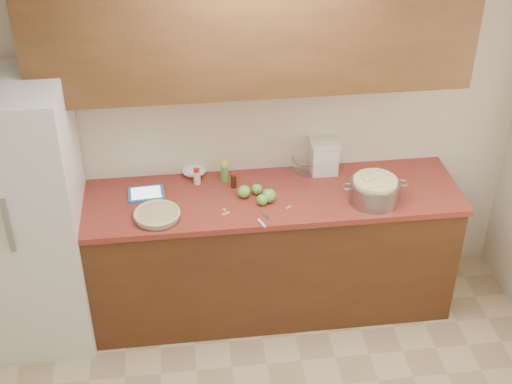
{
  "coord_description": "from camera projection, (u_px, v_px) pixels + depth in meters",
  "views": [
    {
      "loc": [
        -0.47,
        -2.28,
        3.44
      ],
      "look_at": [
        -0.0,
        1.43,
        0.98
      ],
      "focal_mm": 50.0,
      "sensor_mm": 36.0,
      "label": 1
    }
  ],
  "objects": [
    {
      "name": "apple_front",
      "position": [
        262.0,
        200.0,
        4.44
      ],
      "size": [
        0.07,
        0.07,
        0.09
      ],
      "color": "#60AA3C",
      "rests_on": "counter_run"
    },
    {
      "name": "lemon_bottle",
      "position": [
        225.0,
        172.0,
        4.65
      ],
      "size": [
        0.05,
        0.05,
        0.14
      ],
      "rotation": [
        0.0,
        0.0,
        0.1
      ],
      "color": "#4C8C38",
      "rests_on": "counter_run"
    },
    {
      "name": "upper_cabinets",
      "position": [
        252.0,
        32.0,
        4.1
      ],
      "size": [
        2.6,
        0.34,
        0.7
      ],
      "primitive_type": "cube",
      "color": "brown",
      "rests_on": "room_shell"
    },
    {
      "name": "paring_knife",
      "position": [
        262.0,
        222.0,
        4.29
      ],
      "size": [
        0.08,
        0.17,
        0.02
      ],
      "rotation": [
        0.0,
        0.0,
        0.38
      ],
      "color": "gray",
      "rests_on": "counter_run"
    },
    {
      "name": "apple_center",
      "position": [
        257.0,
        189.0,
        4.54
      ],
      "size": [
        0.07,
        0.07,
        0.08
      ],
      "color": "#60AA3C",
      "rests_on": "counter_run"
    },
    {
      "name": "room_shell",
      "position": [
        297.0,
        309.0,
        3.11
      ],
      "size": [
        3.6,
        3.6,
        3.6
      ],
      "color": "tan",
      "rests_on": "ground"
    },
    {
      "name": "vanilla_bottle",
      "position": [
        234.0,
        180.0,
        4.6
      ],
      "size": [
        0.04,
        0.04,
        0.11
      ],
      "rotation": [
        0.0,
        0.0,
        0.34
      ],
      "color": "black",
      "rests_on": "counter_run"
    },
    {
      "name": "tablet",
      "position": [
        146.0,
        194.0,
        4.55
      ],
      "size": [
        0.24,
        0.19,
        0.02
      ],
      "rotation": [
        0.0,
        0.0,
        0.07
      ],
      "color": "#216DA0",
      "rests_on": "counter_run"
    },
    {
      "name": "colander",
      "position": [
        374.0,
        190.0,
        4.46
      ],
      "size": [
        0.42,
        0.32,
        0.16
      ],
      "rotation": [
        0.0,
        0.0,
        -0.2
      ],
      "color": "gray",
      "rests_on": "counter_run"
    },
    {
      "name": "cinnamon_shaker",
      "position": [
        197.0,
        177.0,
        4.63
      ],
      "size": [
        0.05,
        0.05,
        0.11
      ],
      "rotation": [
        0.0,
        0.0,
        0.05
      ],
      "color": "beige",
      "rests_on": "counter_run"
    },
    {
      "name": "fridge",
      "position": [
        24.0,
        218.0,
        4.38
      ],
      "size": [
        0.7,
        0.7,
        1.8
      ],
      "primitive_type": "cube",
      "color": "silver",
      "rests_on": "ground"
    },
    {
      "name": "flour_canister",
      "position": [
        324.0,
        156.0,
        4.73
      ],
      "size": [
        0.19,
        0.19,
        0.23
      ],
      "rotation": [
        0.0,
        0.0,
        -0.01
      ],
      "color": "silver",
      "rests_on": "counter_run"
    },
    {
      "name": "peel_c",
      "position": [
        271.0,
        201.0,
        4.49
      ],
      "size": [
        0.04,
        0.03,
        0.0
      ],
      "primitive_type": "cube",
      "rotation": [
        0.0,
        0.0,
        -0.58
      ],
      "color": "#8DB055",
      "rests_on": "counter_run"
    },
    {
      "name": "apple_left",
      "position": [
        244.0,
        192.0,
        4.51
      ],
      "size": [
        0.08,
        0.08,
        0.09
      ],
      "color": "#60AA3C",
      "rests_on": "counter_run"
    },
    {
      "name": "peel_d",
      "position": [
        226.0,
        213.0,
        4.37
      ],
      "size": [
        0.05,
        0.04,
        0.0
      ],
      "primitive_type": "cube",
      "rotation": [
        0.0,
        0.0,
        0.45
      ],
      "color": "#8DB055",
      "rests_on": "counter_run"
    },
    {
      "name": "paper_towel",
      "position": [
        194.0,
        171.0,
        4.73
      ],
      "size": [
        0.16,
        0.14,
        0.07
      ],
      "primitive_type": "ellipsoid",
      "rotation": [
        0.0,
        0.0,
        -0.03
      ],
      "color": "white",
      "rests_on": "counter_run"
    },
    {
      "name": "pie",
      "position": [
        157.0,
        215.0,
        4.32
      ],
      "size": [
        0.29,
        0.29,
        0.05
      ],
      "rotation": [
        0.0,
        0.0,
        -0.31
      ],
      "color": "silver",
      "rests_on": "counter_run"
    },
    {
      "name": "peel_b",
      "position": [
        289.0,
        207.0,
        4.43
      ],
      "size": [
        0.04,
        0.04,
        0.0
      ],
      "primitive_type": "cube",
      "rotation": [
        0.0,
        0.0,
        0.65
      ],
      "color": "#8DB055",
      "rests_on": "counter_run"
    },
    {
      "name": "peel_a",
      "position": [
        225.0,
        210.0,
        4.41
      ],
      "size": [
        0.02,
        0.03,
        0.0
      ],
      "primitive_type": "cube",
      "rotation": [
        0.0,
        0.0,
        -1.35
      ],
      "color": "#8DB055",
      "rests_on": "counter_run"
    },
    {
      "name": "apple_extra",
      "position": [
        269.0,
        195.0,
        4.46
      ],
      "size": [
        0.09,
        0.09,
        0.1
      ],
      "color": "#60AA3C",
      "rests_on": "counter_run"
    },
    {
      "name": "mixing_bowl",
      "position": [
        309.0,
        163.0,
        4.78
      ],
      "size": [
        0.24,
        0.24,
        0.09
      ],
      "rotation": [
        0.0,
        0.0,
        0.41
      ],
      "color": "silver",
      "rests_on": "counter_run"
    },
    {
      "name": "counter_run",
      "position": [
        256.0,
        252.0,
        4.8
      ],
      "size": [
        2.64,
        0.68,
        0.92
      ],
      "color": "#4A2A15",
      "rests_on": "ground"
    }
  ]
}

